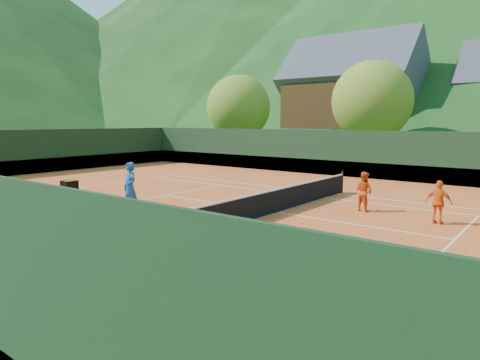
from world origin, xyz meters
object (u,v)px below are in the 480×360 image
Objects in this scene: tennis_net at (277,200)px; coach at (130,187)px; student_b at (439,202)px; ball_hopper at (69,186)px; chalet_left at (352,102)px; student_a at (364,191)px.

coach is at bearing -142.75° from tennis_net.
coach is 1.29× the size of student_b.
ball_hopper is 34.34m from chalet_left.
coach is 5.80m from tennis_net.
student_a is (7.17, 5.87, -0.20)m from coach.
ball_hopper is at bearing 28.38° from student_b.
coach is 3.66m from ball_hopper.
student_a is at bearing 42.73° from tennis_net.
coach is 0.14× the size of chalet_left.
student_a is 30.74m from chalet_left.
coach reaches higher than student_a.
tennis_net is 0.87× the size of chalet_left.
chalet_left is (-10.00, 30.00, 5.13)m from tennis_net.
chalet_left is (-12.56, 27.63, 4.84)m from student_a.
student_a is at bearing 50.04° from coach.
coach is 34.25m from chalet_left.
student_a is 3.50m from tennis_net.
student_b is (2.92, -0.51, -0.03)m from student_a.
student_b is at bearing 38.70° from coach.
tennis_net is 9.13m from ball_hopper.
ball_hopper is at bearing -154.39° from tennis_net.
student_b is 0.13× the size of tennis_net.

